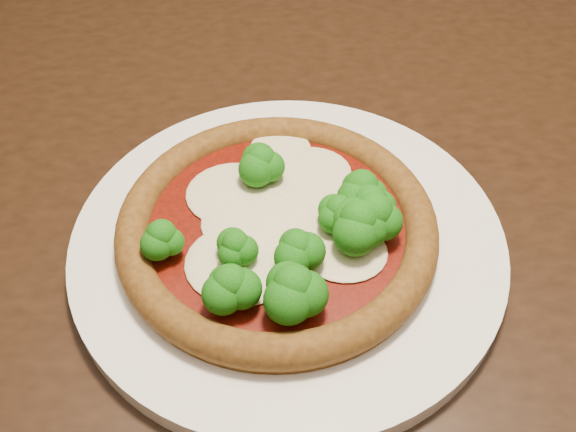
{
  "coord_description": "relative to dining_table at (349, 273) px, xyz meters",
  "views": [
    {
      "loc": [
        -0.18,
        -0.43,
        1.16
      ],
      "look_at": [
        -0.22,
        -0.1,
        0.79
      ],
      "focal_mm": 40.0,
      "sensor_mm": 36.0,
      "label": 1
    }
  ],
  "objects": [
    {
      "name": "dining_table",
      "position": [
        0.0,
        0.0,
        0.0
      ],
      "size": [
        1.31,
        0.94,
        0.75
      ],
      "rotation": [
        0.0,
        0.0,
        0.17
      ],
      "color": "black",
      "rests_on": "floor"
    },
    {
      "name": "pizza",
      "position": [
        -0.06,
        -0.06,
        0.14
      ],
      "size": [
        0.25,
        0.25,
        0.06
      ],
      "rotation": [
        0.0,
        0.0,
        -0.04
      ],
      "color": "brown",
      "rests_on": "plate"
    },
    {
      "name": "plate",
      "position": [
        -0.06,
        -0.06,
        0.11
      ],
      "size": [
        0.35,
        0.35,
        0.02
      ],
      "primitive_type": "cylinder",
      "color": "white",
      "rests_on": "dining_table"
    }
  ]
}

